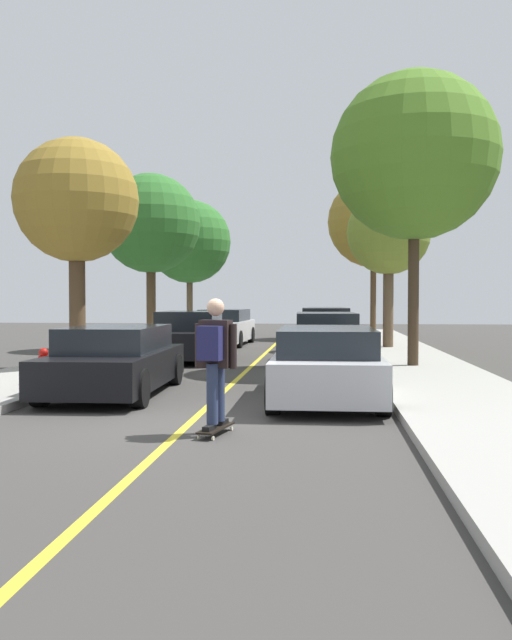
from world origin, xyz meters
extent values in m
plane|color=#3D3A38|center=(0.00, 0.00, 0.00)|extent=(80.00, 80.00, 0.00)
cube|color=#9E9B93|center=(4.31, 0.00, 0.07)|extent=(2.61, 56.00, 0.14)
cube|color=gold|center=(0.00, 4.00, 0.00)|extent=(0.12, 39.20, 0.01)
cube|color=black|center=(-1.96, 2.86, 0.49)|extent=(1.91, 4.47, 0.63)
cube|color=black|center=(-1.96, 2.94, 1.04)|extent=(1.65, 2.71, 0.46)
cylinder|color=black|center=(-1.08, 1.37, 0.32)|extent=(0.24, 0.65, 0.64)
cylinder|color=black|center=(-2.75, 1.32, 0.32)|extent=(0.24, 0.65, 0.64)
cylinder|color=black|center=(-1.17, 4.39, 0.32)|extent=(0.24, 0.65, 0.64)
cylinder|color=black|center=(-2.84, 4.34, 0.32)|extent=(0.24, 0.65, 0.64)
cube|color=black|center=(-1.96, 9.81, 0.53)|extent=(1.97, 4.25, 0.71)
cube|color=black|center=(-1.96, 9.89, 1.16)|extent=(1.69, 2.42, 0.55)
cylinder|color=black|center=(-1.06, 8.44, 0.32)|extent=(0.24, 0.65, 0.64)
cylinder|color=black|center=(-2.77, 8.38, 0.32)|extent=(0.24, 0.65, 0.64)
cylinder|color=black|center=(-1.15, 11.23, 0.32)|extent=(0.24, 0.65, 0.64)
cylinder|color=black|center=(-2.86, 11.17, 0.32)|extent=(0.24, 0.65, 0.64)
cube|color=white|center=(-1.96, 16.65, 0.55)|extent=(1.96, 4.62, 0.75)
cube|color=black|center=(-1.95, 16.87, 1.16)|extent=(1.68, 2.95, 0.46)
cylinder|color=black|center=(-1.18, 15.04, 0.32)|extent=(0.24, 0.65, 0.64)
cylinder|color=black|center=(-2.85, 15.10, 0.32)|extent=(0.24, 0.65, 0.64)
cylinder|color=black|center=(-1.07, 18.20, 0.32)|extent=(0.24, 0.65, 0.64)
cylinder|color=black|center=(-2.74, 18.26, 0.32)|extent=(0.24, 0.65, 0.64)
cube|color=#B7B7BC|center=(1.96, 2.47, 0.51)|extent=(1.83, 4.43, 0.66)
cube|color=black|center=(1.96, 2.33, 1.06)|extent=(1.60, 2.88, 0.44)
cylinder|color=black|center=(1.11, 3.97, 0.32)|extent=(0.22, 0.64, 0.64)
cylinder|color=black|center=(2.79, 3.98, 0.32)|extent=(0.22, 0.64, 0.64)
cylinder|color=black|center=(1.13, 0.96, 0.32)|extent=(0.22, 0.64, 0.64)
cylinder|color=black|center=(2.81, 0.97, 0.32)|extent=(0.22, 0.64, 0.64)
cube|color=#B7B7BC|center=(1.96, 9.62, 0.54)|extent=(1.98, 4.38, 0.72)
cube|color=black|center=(1.97, 9.41, 1.15)|extent=(1.71, 2.88, 0.51)
cylinder|color=black|center=(1.06, 11.05, 0.32)|extent=(0.24, 0.65, 0.64)
cylinder|color=black|center=(2.76, 11.11, 0.32)|extent=(0.24, 0.65, 0.64)
cylinder|color=black|center=(1.16, 8.13, 0.32)|extent=(0.24, 0.65, 0.64)
cylinder|color=black|center=(2.86, 8.19, 0.32)|extent=(0.24, 0.65, 0.64)
cube|color=maroon|center=(1.96, 15.61, 0.55)|extent=(2.01, 4.74, 0.74)
cube|color=black|center=(1.96, 15.62, 1.20)|extent=(1.74, 2.82, 0.55)
cylinder|color=black|center=(1.03, 17.23, 0.32)|extent=(0.24, 0.65, 0.64)
cylinder|color=black|center=(2.80, 17.28, 0.32)|extent=(0.24, 0.65, 0.64)
cylinder|color=black|center=(1.12, 13.94, 0.32)|extent=(0.24, 0.65, 0.64)
cylinder|color=black|center=(2.89, 13.99, 0.32)|extent=(0.24, 0.65, 0.64)
cube|color=#B7B7BC|center=(1.96, 22.31, 0.55)|extent=(2.02, 4.71, 0.73)
cube|color=black|center=(1.96, 22.20, 1.16)|extent=(1.75, 3.16, 0.50)
cylinder|color=black|center=(1.13, 23.97, 0.32)|extent=(0.24, 0.65, 0.64)
cylinder|color=black|center=(2.89, 23.91, 0.32)|extent=(0.24, 0.65, 0.64)
cylinder|color=black|center=(1.03, 20.71, 0.32)|extent=(0.24, 0.65, 0.64)
cylinder|color=black|center=(2.79, 20.65, 0.32)|extent=(0.24, 0.65, 0.64)
cylinder|color=#4C3823|center=(-4.12, 6.67, 1.69)|extent=(0.39, 0.39, 3.10)
sphere|color=olive|center=(-4.12, 6.67, 4.20)|extent=(3.02, 3.02, 3.02)
cylinder|color=#4C3823|center=(-4.12, 13.79, 1.87)|extent=(0.32, 0.32, 3.45)
sphere|color=#2D6B28|center=(-4.12, 13.79, 4.43)|extent=(3.46, 3.46, 3.46)
cylinder|color=brown|center=(-4.12, 20.63, 1.74)|extent=(0.28, 0.28, 3.21)
sphere|color=#2D6B28|center=(-4.12, 20.63, 4.38)|extent=(3.74, 3.74, 3.74)
cylinder|color=#3D2D1E|center=(4.12, 7.66, 2.06)|extent=(0.27, 0.27, 3.84)
sphere|color=#4C7A23|center=(4.12, 7.66, 5.30)|extent=(4.12, 4.12, 4.12)
cylinder|color=brown|center=(4.12, 14.20, 1.67)|extent=(0.36, 0.36, 3.05)
sphere|color=olive|center=(4.12, 14.20, 4.07)|extent=(2.88, 2.88, 2.88)
cylinder|color=#4C3823|center=(4.12, 21.28, 2.03)|extent=(0.26, 0.26, 3.79)
sphere|color=olive|center=(4.12, 21.28, 5.26)|extent=(4.09, 4.09, 4.09)
cylinder|color=#B2140F|center=(-3.46, 3.12, 0.42)|extent=(0.20, 0.20, 0.55)
sphere|color=#B2140F|center=(-3.46, 3.12, 0.75)|extent=(0.18, 0.18, 0.18)
cube|color=black|center=(0.51, -0.68, 0.09)|extent=(0.39, 0.87, 0.02)
cylinder|color=beige|center=(0.49, -0.33, 0.03)|extent=(0.04, 0.06, 0.06)
cylinder|color=beige|center=(0.67, -0.37, 0.03)|extent=(0.04, 0.06, 0.06)
cylinder|color=beige|center=(0.34, -0.99, 0.03)|extent=(0.04, 0.06, 0.06)
cylinder|color=beige|center=(0.53, -1.04, 0.03)|extent=(0.04, 0.06, 0.06)
cube|color=#99999E|center=(0.58, -0.35, 0.07)|extent=(0.11, 0.06, 0.02)
cube|color=#99999E|center=(0.43, -1.02, 0.07)|extent=(0.11, 0.06, 0.02)
cube|color=black|center=(0.55, -0.47, 0.13)|extent=(0.15, 0.28, 0.06)
cube|color=black|center=(0.46, -0.90, 0.13)|extent=(0.15, 0.28, 0.06)
cylinder|color=#283351|center=(0.53, -0.56, 0.55)|extent=(0.18, 0.18, 0.78)
cylinder|color=#283351|center=(0.48, -0.80, 0.55)|extent=(0.18, 0.18, 0.78)
cube|color=black|center=(0.51, -0.68, 1.19)|extent=(0.44, 0.30, 0.62)
sphere|color=tan|center=(0.51, -0.68, 1.67)|extent=(0.23, 0.23, 0.23)
cylinder|color=black|center=(0.27, -0.63, 1.17)|extent=(0.11, 0.11, 0.58)
cylinder|color=black|center=(0.74, -0.74, 1.17)|extent=(0.11, 0.11, 0.58)
cube|color=#1E1E4C|center=(0.46, -0.88, 1.21)|extent=(0.33, 0.24, 0.44)
camera|label=1|loc=(1.90, -9.35, 1.77)|focal=37.86mm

